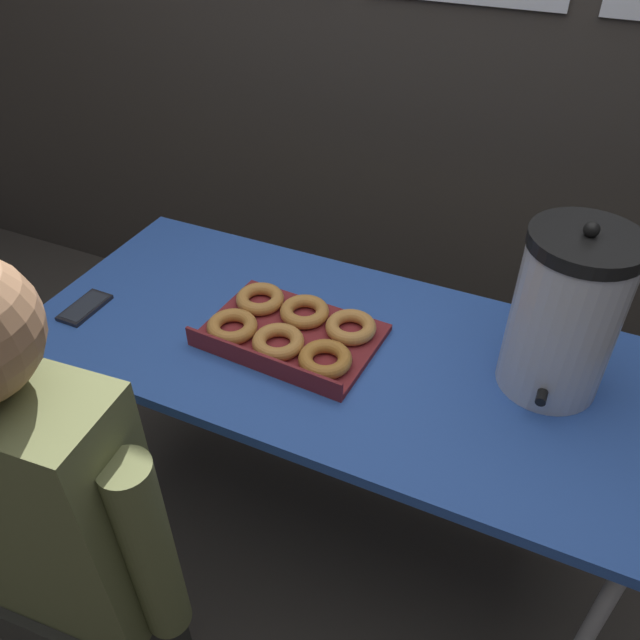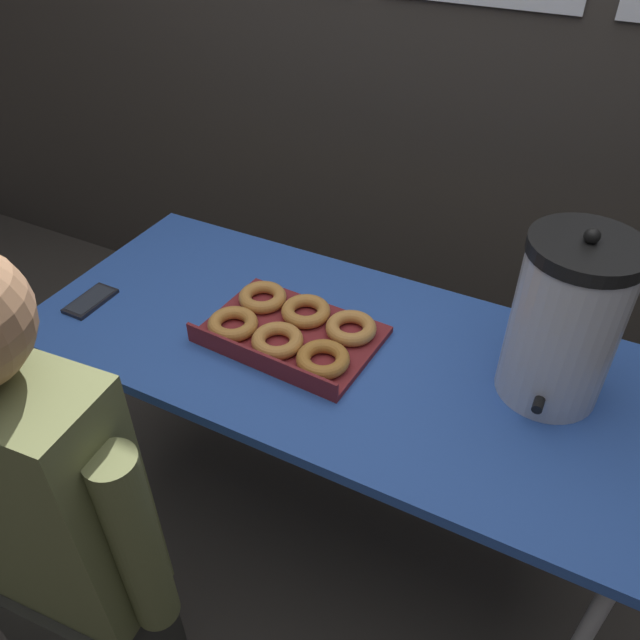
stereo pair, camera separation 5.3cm
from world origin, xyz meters
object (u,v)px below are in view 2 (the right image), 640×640
coffee_urn (565,322)px  cell_phone (91,301)px  person_seated (51,532)px  donut_box (291,330)px

coffee_urn → cell_phone: size_ratio=2.91×
coffee_urn → person_seated: bearing=-137.1°
donut_box → coffee_urn: size_ratio=1.05×
donut_box → person_seated: bearing=-104.3°
donut_box → cell_phone: 0.54m
person_seated → coffee_urn: bearing=-141.8°
cell_phone → donut_box: bearing=12.8°
cell_phone → person_seated: person_seated is taller
donut_box → cell_phone: size_ratio=3.06×
donut_box → person_seated: 0.65m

